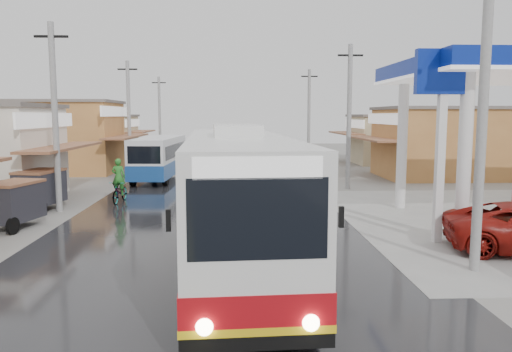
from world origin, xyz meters
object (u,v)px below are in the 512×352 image
object	(u,v)px
coach_bus	(236,197)
second_bus	(159,157)
tricycle_near	(13,202)
tricycle_far	(40,187)
cyclist	(120,188)

from	to	relation	value
coach_bus	second_bus	size ratio (longest dim) A/B	1.51
coach_bus	second_bus	world-z (taller)	coach_bus
tricycle_near	tricycle_far	world-z (taller)	tricycle_far
coach_bus	cyclist	bearing A→B (deg)	116.38
coach_bus	tricycle_near	xyz separation A→B (m)	(-8.19, 4.53, -0.88)
tricycle_near	tricycle_far	bearing A→B (deg)	109.21
second_bus	tricycle_near	world-z (taller)	second_bus
tricycle_far	cyclist	bearing A→B (deg)	41.44
second_bus	tricycle_near	distance (m)	14.17
tricycle_far	coach_bus	bearing A→B (deg)	-31.95
cyclist	tricycle_far	world-z (taller)	cyclist
second_bus	tricycle_near	size ratio (longest dim) A/B	3.28
second_bus	cyclist	distance (m)	8.59
coach_bus	cyclist	xyz separation A→B (m)	(-5.49, 9.77, -1.17)
coach_bus	cyclist	distance (m)	11.27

